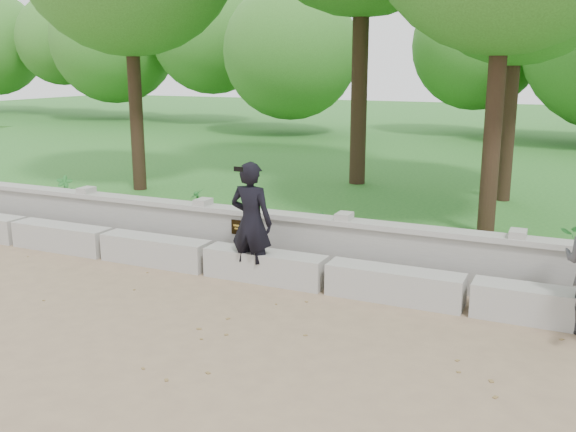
# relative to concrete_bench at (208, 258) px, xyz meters

# --- Properties ---
(ground) EXTENTS (80.00, 80.00, 0.00)m
(ground) POSITION_rel_concrete_bench_xyz_m (-0.00, -1.90, -0.22)
(ground) COLOR #907858
(ground) RESTS_ON ground
(lawn) EXTENTS (40.00, 22.00, 0.25)m
(lawn) POSITION_rel_concrete_bench_xyz_m (-0.00, 12.10, -0.10)
(lawn) COLOR #235C20
(lawn) RESTS_ON ground
(concrete_bench) EXTENTS (11.90, 0.45, 0.45)m
(concrete_bench) POSITION_rel_concrete_bench_xyz_m (0.00, 0.00, 0.00)
(concrete_bench) COLOR #A7A49E
(concrete_bench) RESTS_ON ground
(parapet_wall) EXTENTS (12.50, 0.35, 0.90)m
(parapet_wall) POSITION_rel_concrete_bench_xyz_m (0.00, 0.70, 0.24)
(parapet_wall) COLOR #9D9A94
(parapet_wall) RESTS_ON ground
(man_main) EXTENTS (0.67, 0.60, 1.82)m
(man_main) POSITION_rel_concrete_bench_xyz_m (0.83, -0.10, 0.69)
(man_main) COLOR black
(man_main) RESTS_ON ground
(shrub_a) EXTENTS (0.41, 0.39, 0.65)m
(shrub_a) POSITION_rel_concrete_bench_xyz_m (-4.74, 1.97, 0.35)
(shrub_a) COLOR #256C28
(shrub_a) RESTS_ON lawn
(shrub_b) EXTENTS (0.28, 0.33, 0.53)m
(shrub_b) POSITION_rel_concrete_bench_xyz_m (1.29, 1.40, 0.29)
(shrub_b) COLOR #256C28
(shrub_b) RESTS_ON lawn
(shrub_d) EXTENTS (0.44, 0.45, 0.61)m
(shrub_d) POSITION_rel_concrete_bench_xyz_m (-1.46, 2.02, 0.33)
(shrub_d) COLOR #256C28
(shrub_d) RESTS_ON lawn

